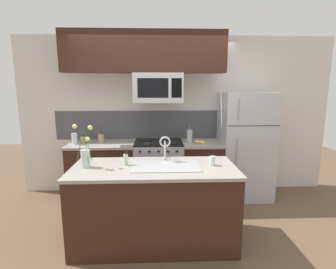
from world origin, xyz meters
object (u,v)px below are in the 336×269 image
at_px(refrigerator, 245,145).
at_px(sink_faucet, 165,145).
at_px(stove_range, 159,170).
at_px(banana_bunch, 200,142).
at_px(french_press, 190,136).
at_px(microwave, 158,88).
at_px(storage_jar_short, 101,138).
at_px(storage_jar_medium, 83,139).
at_px(dish_soap_bottle, 126,159).
at_px(drinking_glass, 212,161).
at_px(storage_jar_tall, 75,139).
at_px(flower_vase, 85,156).

relative_size(refrigerator, sink_faucet, 5.56).
bearing_deg(stove_range, banana_bunch, -5.22).
xyz_separation_m(banana_bunch, french_press, (-0.15, 0.12, 0.08)).
bearing_deg(french_press, stove_range, -173.20).
height_order(microwave, storage_jar_short, microwave).
relative_size(refrigerator, french_press, 6.38).
distance_m(stove_range, refrigerator, 1.45).
height_order(microwave, french_press, microwave).
xyz_separation_m(refrigerator, sink_faucet, (-1.32, -1.05, 0.26)).
bearing_deg(sink_faucet, storage_jar_short, 132.74).
xyz_separation_m(refrigerator, storage_jar_medium, (-2.58, -0.02, 0.12)).
bearing_deg(sink_faucet, refrigerator, 38.56).
bearing_deg(banana_bunch, sink_faucet, -120.82).
bearing_deg(stove_range, storage_jar_medium, 179.84).
relative_size(refrigerator, banana_bunch, 8.95).
distance_m(refrigerator, french_press, 0.91).
bearing_deg(microwave, french_press, 9.14).
xyz_separation_m(banana_bunch, sink_faucet, (-0.58, -0.97, 0.18)).
distance_m(dish_soap_bottle, drinking_glass, 0.98).
distance_m(stove_range, french_press, 0.75).
relative_size(french_press, drinking_glass, 2.48).
distance_m(stove_range, banana_bunch, 0.81).
relative_size(storage_jar_medium, dish_soap_bottle, 0.79).
distance_m(storage_jar_tall, french_press, 1.81).
height_order(storage_jar_tall, banana_bunch, storage_jar_tall).
bearing_deg(refrigerator, sink_faucet, -141.44).
height_order(refrigerator, dish_soap_bottle, refrigerator).
relative_size(storage_jar_medium, french_press, 0.49).
bearing_deg(stove_range, drinking_glass, -63.70).
distance_m(drinking_glass, flower_vase, 1.42).
relative_size(storage_jar_tall, drinking_glass, 1.58).
bearing_deg(french_press, refrigerator, -2.57).
bearing_deg(flower_vase, stove_range, 56.73).
distance_m(storage_jar_short, french_press, 1.41).
bearing_deg(sink_faucet, dish_soap_bottle, -161.95).
bearing_deg(storage_jar_medium, banana_bunch, -1.97).
height_order(refrigerator, drinking_glass, refrigerator).
distance_m(storage_jar_tall, storage_jar_medium, 0.13).
bearing_deg(storage_jar_medium, storage_jar_tall, -160.67).
height_order(storage_jar_medium, storage_jar_short, storage_jar_short).
height_order(storage_jar_tall, sink_faucet, sink_faucet).
relative_size(stove_range, storage_jar_medium, 7.15).
relative_size(microwave, banana_bunch, 3.91).
height_order(banana_bunch, sink_faucet, sink_faucet).
distance_m(microwave, storage_jar_tall, 1.51).
bearing_deg(microwave, storage_jar_short, 176.90).
bearing_deg(stove_range, dish_soap_bottle, -107.66).
distance_m(storage_jar_short, dish_soap_bottle, 1.32).
relative_size(sink_faucet, drinking_glass, 2.84).
bearing_deg(sink_faucet, stove_range, 94.17).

